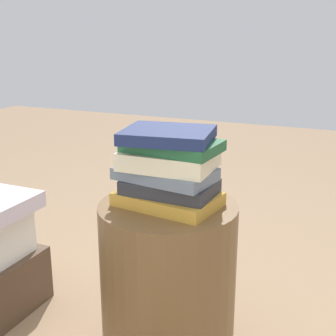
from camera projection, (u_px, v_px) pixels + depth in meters
The scene contains 7 objects.
side_table at pixel (168, 288), 1.46m from camera, with size 0.41×0.41×0.55m, color brown.
book_ochre at pixel (169, 199), 1.38m from camera, with size 0.29×0.18×0.04m, color #B7842D.
book_charcoal at pixel (169, 187), 1.36m from camera, with size 0.26×0.16×0.04m, color #28282D.
book_slate at pixel (165, 174), 1.35m from camera, with size 0.27×0.16×0.03m, color slate.
book_cream at pixel (170, 159), 1.34m from camera, with size 0.26×0.19×0.05m, color beige.
book_forest at pixel (172, 146), 1.33m from camera, with size 0.26×0.17×0.03m, color #1E512D.
book_navy at pixel (168, 135), 1.32m from camera, with size 0.24×0.20×0.03m, color #19234C.
Camera 1 is at (-0.50, 1.19, 1.05)m, focal length 50.64 mm.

